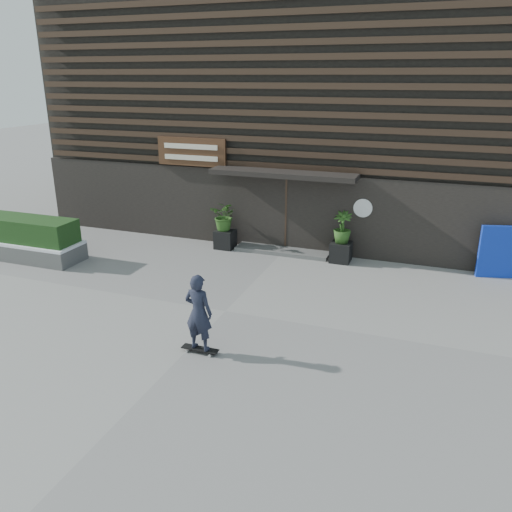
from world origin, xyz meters
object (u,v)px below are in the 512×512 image
at_px(planter_pot_right, 341,252).
at_px(blue_tarp, 508,252).
at_px(raised_bed, 28,250).
at_px(skateboarder, 199,313).
at_px(planter_pot_left, 225,239).

xyz_separation_m(planter_pot_right, blue_tarp, (4.57, 0.30, 0.44)).
xyz_separation_m(raised_bed, blue_tarp, (13.70, 3.28, 0.49)).
relative_size(raised_bed, skateboarder, 2.05).
bearing_deg(blue_tarp, planter_pot_right, 168.93).
height_order(planter_pot_right, skateboarder, skateboarder).
bearing_deg(blue_tarp, skateboarder, -147.66).
height_order(blue_tarp, skateboarder, skateboarder).
relative_size(planter_pot_left, blue_tarp, 0.38).
distance_m(planter_pot_left, blue_tarp, 8.39).
bearing_deg(planter_pot_left, skateboarder, -71.02).
relative_size(blue_tarp, skateboarder, 0.93).
distance_m(raised_bed, blue_tarp, 14.09).
height_order(planter_pot_left, skateboarder, skateboarder).
bearing_deg(blue_tarp, planter_pot_left, 167.22).
relative_size(planter_pot_right, skateboarder, 0.35).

